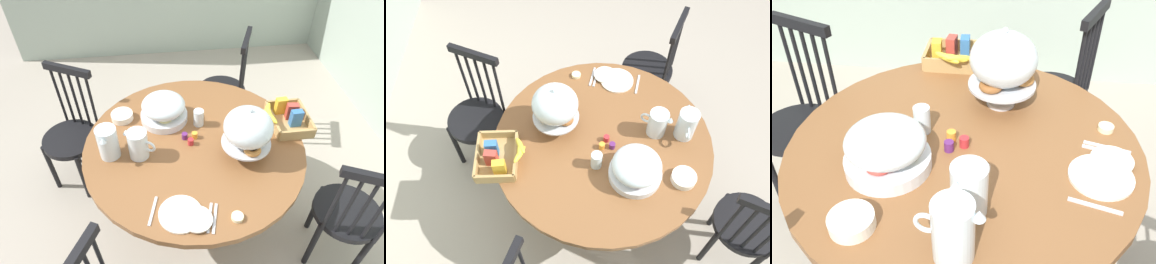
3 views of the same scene
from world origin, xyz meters
TOP-DOWN VIEW (x-y plane):
  - ground_plane at (0.00, 0.00)m, footprint 10.00×10.00m
  - dining_table at (-0.02, -0.01)m, footprint 1.32×1.32m
  - windsor_chair_by_cabinet at (-0.49, -0.85)m, footprint 0.45×0.45m
  - windsor_chair_facing_door at (0.82, -0.46)m, footprint 0.45×0.45m
  - windsor_chair_far_side at (0.40, 0.85)m, footprint 0.44×0.44m
  - pastry_stand_with_dome at (0.10, 0.27)m, footprint 0.28×0.28m
  - fruit_platter_covered at (-0.27, -0.17)m, footprint 0.30×0.30m
  - orange_juice_pitcher at (0.01, -0.50)m, footprint 0.20×0.12m
  - milk_pitcher at (0.03, -0.33)m, footprint 0.12×0.18m
  - cereal_basket at (-0.14, 0.60)m, footprint 0.32×0.30m
  - china_plate_large at (0.46, -0.14)m, footprint 0.22×0.22m
  - china_plate_small at (0.50, -0.06)m, footprint 0.15×0.15m
  - cereal_bowl at (-0.31, -0.44)m, footprint 0.14×0.14m
  - drinking_glass at (-0.19, 0.04)m, footprint 0.06×0.06m
  - butter_dish at (0.51, 0.13)m, footprint 0.06×0.06m
  - jam_jar_strawberry at (-0.02, -0.03)m, footprint 0.04×0.04m
  - jam_jar_apricot at (-0.07, -0.00)m, footprint 0.04×0.04m
  - jam_jar_grape at (-0.07, -0.06)m, footprint 0.04×0.04m
  - table_knife at (0.49, -0.00)m, footprint 0.17×0.06m
  - dinner_fork at (0.50, 0.02)m, footprint 0.17×0.06m
  - soup_spoon at (0.42, -0.28)m, footprint 0.17×0.06m

SIDE VIEW (x-z plane):
  - ground_plane at x=0.00m, z-range 0.00..0.00m
  - windsor_chair_by_cabinet at x=-0.49m, z-range -0.03..0.94m
  - windsor_chair_facing_door at x=0.82m, z-range -0.03..0.94m
  - windsor_chair_far_side at x=0.40m, z-range -0.03..0.94m
  - dining_table at x=-0.02m, z-range 0.18..0.92m
  - table_knife at x=0.49m, z-range 0.74..0.75m
  - dinner_fork at x=0.50m, z-range 0.74..0.75m
  - soup_spoon at x=0.42m, z-range 0.74..0.75m
  - china_plate_large at x=0.46m, z-range 0.74..0.75m
  - butter_dish at x=0.51m, z-range 0.74..0.76m
  - china_plate_small at x=0.50m, z-range 0.75..0.76m
  - jam_jar_strawberry at x=-0.02m, z-range 0.74..0.78m
  - jam_jar_apricot at x=-0.07m, z-range 0.74..0.78m
  - jam_jar_grape at x=-0.07m, z-range 0.74..0.78m
  - cereal_bowl at x=-0.31m, z-range 0.74..0.78m
  - cereal_basket at x=-0.14m, z-range 0.72..0.85m
  - drinking_glass at x=-0.19m, z-range 0.74..0.85m
  - milk_pitcher at x=0.03m, z-range 0.73..0.91m
  - fruit_platter_covered at x=-0.27m, z-range 0.74..0.92m
  - orange_juice_pitcher at x=0.01m, z-range 0.73..0.93m
  - pastry_stand_with_dome at x=0.10m, z-range 0.77..1.11m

